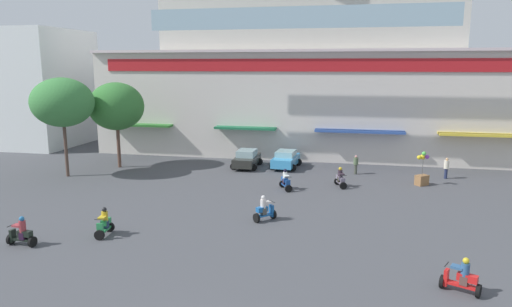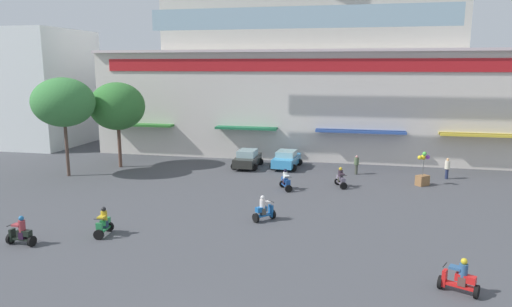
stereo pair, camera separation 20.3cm
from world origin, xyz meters
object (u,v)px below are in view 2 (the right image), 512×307
parked_car_1 (286,159)px  pedestrian_1 (356,164)px  balloon_vendor_cart (423,174)px  scooter_rider_7 (104,224)px  parked_car_0 (247,159)px  plaza_tree_0 (117,106)px  scooter_rider_0 (341,179)px  scooter_rider_2 (264,210)px  scooter_rider_6 (286,181)px  scooter_rider_1 (460,279)px  pedestrian_0 (447,167)px  scooter_rider_3 (21,233)px  plaza_tree_2 (63,102)px

parked_car_1 → pedestrian_1: size_ratio=2.58×
balloon_vendor_cart → scooter_rider_7: bearing=-140.9°
parked_car_0 → plaza_tree_0: bearing=-168.8°
scooter_rider_0 → scooter_rider_2: size_ratio=1.02×
plaza_tree_0 → scooter_rider_0: 19.57m
scooter_rider_2 → scooter_rider_0: bearing=64.6°
plaza_tree_0 → scooter_rider_0: (18.81, -2.80, -4.64)m
scooter_rider_6 → balloon_vendor_cart: (9.58, 3.33, 0.23)m
parked_car_0 → scooter_rider_0: size_ratio=2.54×
parked_car_1 → scooter_rider_1: size_ratio=2.59×
parked_car_1 → balloon_vendor_cart: 11.21m
scooter_rider_0 → pedestrian_0: pedestrian_0 is taller
parked_car_0 → pedestrian_1: (9.14, -0.64, 0.11)m
balloon_vendor_cart → scooter_rider_1: bearing=-92.6°
scooter_rider_6 → balloon_vendor_cart: bearing=19.2°
scooter_rider_0 → scooter_rider_7: 16.93m
parked_car_0 → scooter_rider_1: (13.10, -20.00, -0.16)m
scooter_rider_0 → scooter_rider_6: 4.07m
scooter_rider_3 → pedestrian_0: pedestrian_0 is taller
scooter_rider_1 → parked_car_1: bearing=115.5°
plaza_tree_0 → pedestrian_0: 27.11m
scooter_rider_1 → scooter_rider_6: (-8.80, 13.52, 0.02)m
parked_car_1 → pedestrian_1: bearing=-11.4°
scooter_rider_6 → parked_car_1: bearing=98.1°
scooter_rider_1 → scooter_rider_7: scooter_rider_7 is taller
scooter_rider_2 → plaza_tree_2: bearing=157.2°
plaza_tree_2 → scooter_rider_1: 30.20m
scooter_rider_0 → pedestrian_0: bearing=28.1°
plaza_tree_2 → scooter_rider_1: (26.25, -13.99, -5.22)m
plaza_tree_2 → scooter_rider_1: size_ratio=5.01×
parked_car_0 → scooter_rider_7: (-3.53, -17.28, -0.14)m
pedestrian_0 → plaza_tree_2: bearing=-169.7°
parked_car_0 → scooter_rider_1: size_ratio=2.50×
parked_car_1 → scooter_rider_2: size_ratio=2.68×
parked_car_1 → scooter_rider_0: size_ratio=2.63×
scooter_rider_0 → pedestrian_1: size_ratio=0.98×
scooter_rider_2 → scooter_rider_7: scooter_rider_7 is taller
plaza_tree_0 → balloon_vendor_cart: (24.62, -1.02, -4.38)m
plaza_tree_2 → scooter_rider_6: plaza_tree_2 is taller
scooter_rider_0 → pedestrian_1: pedestrian_1 is taller
parked_car_1 → scooter_rider_6: parked_car_1 is taller
pedestrian_1 → scooter_rider_0: bearing=-104.1°
plaza_tree_0 → scooter_rider_2: size_ratio=4.85×
scooter_rider_1 → balloon_vendor_cart: balloon_vendor_cart is taller
parked_car_1 → pedestrian_0: bearing=-5.6°
scooter_rider_6 → balloon_vendor_cart: 10.14m
pedestrian_1 → balloon_vendor_cart: size_ratio=0.61×
plaza_tree_0 → pedestrian_0: size_ratio=4.43×
plaza_tree_2 → scooter_rider_2: 19.42m
parked_car_0 → pedestrian_0: pedestrian_0 is taller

